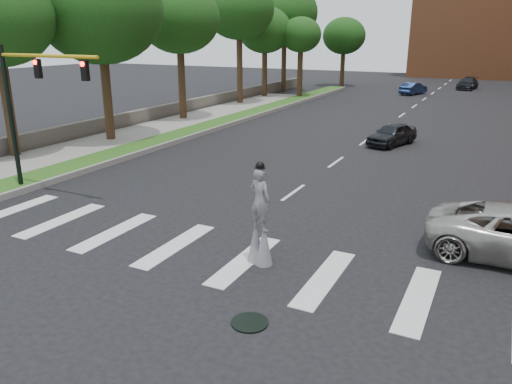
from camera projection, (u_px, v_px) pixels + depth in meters
name	position (u px, v px, depth m)	size (l,w,h in m)	color
ground_plane	(191.00, 265.00, 14.96)	(160.00, 160.00, 0.00)	black
grass_median	(212.00, 125.00, 36.86)	(2.00, 60.00, 0.25)	#255217
median_curb	(224.00, 126.00, 36.40)	(0.20, 60.00, 0.28)	gray
sidewalk_left	(81.00, 149.00, 29.63)	(4.00, 60.00, 0.18)	gray
stone_wall	(167.00, 111.00, 40.77)	(0.50, 56.00, 1.10)	#56524A
manhole	(250.00, 323.00, 11.97)	(0.90, 0.90, 0.04)	black
building_backdrop	(507.00, 17.00, 76.10)	(26.00, 14.00, 18.00)	#B36338
traffic_signal	(28.00, 97.00, 20.42)	(5.30, 0.23, 6.20)	black
stilt_performer	(260.00, 222.00, 14.73)	(0.83, 0.60, 3.17)	#362415
car_near	(392.00, 134.00, 30.79)	(1.60, 3.98, 1.36)	black
car_mid	(413.00, 88.00, 56.22)	(1.43, 4.09, 1.35)	#15244A
car_far	(468.00, 83.00, 61.40)	(1.94, 4.78, 1.39)	black
tree_2	(99.00, 9.00, 29.61)	(7.60, 7.60, 11.24)	#362415
tree_3	(179.00, 19.00, 37.54)	(6.18, 6.18, 10.33)	#362415
tree_4	(239.00, 9.00, 46.02)	(6.56, 6.56, 11.55)	#362415
tree_5	(285.00, 13.00, 56.42)	(7.51, 7.51, 11.99)	#362415
tree_6	(301.00, 36.00, 51.30)	(4.20, 4.20, 8.25)	#362415
tree_7	(344.00, 36.00, 63.06)	(5.39, 5.39, 8.57)	#362415
tree_8	(265.00, 30.00, 51.78)	(5.59, 5.59, 9.32)	#362415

